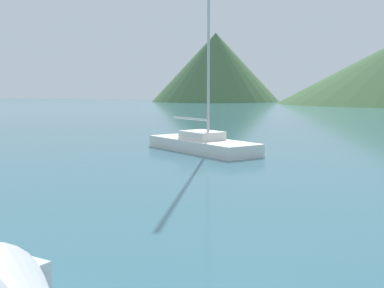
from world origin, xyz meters
TOP-DOWN VIEW (x-y plane):
  - sailboat_inner at (-3.45, 21.16)m, footprint 6.29×4.84m
  - hill_west at (-35.56, 107.18)m, footprint 29.78×29.78m

SIDE VIEW (x-z plane):
  - sailboat_inner at x=-3.45m, z-range -5.25..6.15m
  - hill_west at x=-35.56m, z-range 0.00..15.87m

